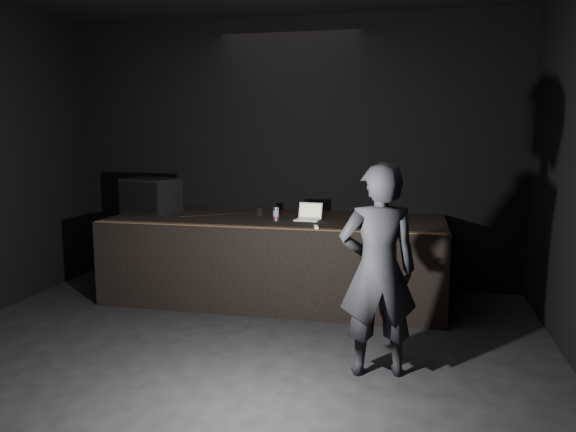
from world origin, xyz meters
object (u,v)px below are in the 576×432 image
(beer_can, at_px, (276,214))
(person, at_px, (378,270))
(stage_monitor, at_px, (151,196))
(laptop, at_px, (309,216))
(stage_riser, at_px, (276,258))

(beer_can, distance_m, person, 2.17)
(stage_monitor, relative_size, beer_can, 4.78)
(stage_monitor, bearing_deg, laptop, 12.27)
(beer_can, height_order, person, person)
(stage_riser, height_order, laptop, laptop)
(laptop, bearing_deg, beer_can, -152.97)
(stage_monitor, bearing_deg, person, -17.50)
(laptop, relative_size, beer_can, 1.92)
(stage_monitor, distance_m, beer_can, 1.75)
(stage_riser, height_order, person, person)
(stage_riser, distance_m, stage_monitor, 1.82)
(beer_can, xyz_separation_m, person, (1.29, -1.73, -0.19))
(person, bearing_deg, beer_can, -66.39)
(stage_monitor, xyz_separation_m, person, (3.02, -2.02, -0.33))
(beer_can, bearing_deg, person, -53.24)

